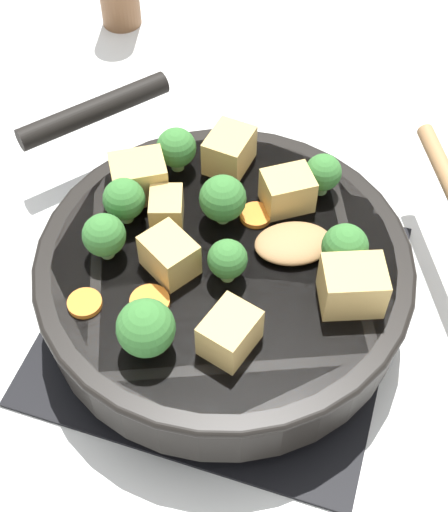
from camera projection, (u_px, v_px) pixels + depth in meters
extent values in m
plane|color=silver|center=(224.00, 311.00, 0.68)|extent=(2.40, 2.40, 0.00)
cube|color=black|center=(224.00, 309.00, 0.68)|extent=(0.31, 0.31, 0.01)
torus|color=black|center=(224.00, 299.00, 0.67)|extent=(0.24, 0.24, 0.01)
cube|color=black|center=(224.00, 299.00, 0.67)|extent=(0.01, 0.23, 0.01)
cube|color=black|center=(224.00, 299.00, 0.67)|extent=(0.23, 0.01, 0.01)
cylinder|color=black|center=(224.00, 276.00, 0.64)|extent=(0.32, 0.32, 0.06)
cylinder|color=brown|center=(224.00, 274.00, 0.63)|extent=(0.30, 0.30, 0.05)
torus|color=black|center=(224.00, 259.00, 0.62)|extent=(0.33, 0.33, 0.01)
cylinder|color=black|center=(95.00, 110.00, 0.75)|extent=(0.15, 0.12, 0.02)
ellipsoid|color=#A87A4C|center=(294.00, 243.00, 0.61)|extent=(0.07, 0.08, 0.01)
cube|color=tan|center=(139.00, 178.00, 0.65)|extent=(0.06, 0.06, 0.04)
cube|color=tan|center=(352.00, 286.00, 0.57)|extent=(0.06, 0.06, 0.04)
cube|color=tan|center=(230.00, 333.00, 0.55)|extent=(0.05, 0.05, 0.03)
cube|color=tan|center=(166.00, 209.00, 0.63)|extent=(0.04, 0.04, 0.03)
cube|color=tan|center=(169.00, 255.00, 0.59)|extent=(0.05, 0.05, 0.03)
cube|color=tan|center=(229.00, 151.00, 0.67)|extent=(0.05, 0.04, 0.04)
cube|color=tan|center=(287.00, 191.00, 0.64)|extent=(0.05, 0.06, 0.03)
cylinder|color=#709956|center=(223.00, 215.00, 0.64)|extent=(0.01, 0.01, 0.01)
sphere|color=#387533|center=(223.00, 198.00, 0.62)|extent=(0.04, 0.04, 0.04)
cylinder|color=#709956|center=(148.00, 344.00, 0.55)|extent=(0.01, 0.01, 0.01)
sphere|color=#387533|center=(146.00, 328.00, 0.53)|extent=(0.05, 0.05, 0.05)
cylinder|color=#709956|center=(107.00, 250.00, 0.61)|extent=(0.01, 0.01, 0.01)
sphere|color=#387533|center=(104.00, 235.00, 0.60)|extent=(0.04, 0.04, 0.04)
cylinder|color=#709956|center=(227.00, 273.00, 0.60)|extent=(0.01, 0.01, 0.01)
sphere|color=#387533|center=(227.00, 259.00, 0.58)|extent=(0.03, 0.03, 0.03)
cylinder|color=#709956|center=(177.00, 163.00, 0.68)|extent=(0.01, 0.01, 0.01)
sphere|color=#387533|center=(176.00, 148.00, 0.66)|extent=(0.04, 0.04, 0.04)
cylinder|color=#709956|center=(321.00, 187.00, 0.66)|extent=(0.01, 0.01, 0.01)
sphere|color=#387533|center=(323.00, 172.00, 0.64)|extent=(0.03, 0.03, 0.03)
cylinder|color=#709956|center=(127.00, 214.00, 0.64)|extent=(0.01, 0.01, 0.01)
sphere|color=#387533|center=(124.00, 199.00, 0.62)|extent=(0.04, 0.04, 0.04)
cylinder|color=#709956|center=(342.00, 262.00, 0.60)|extent=(0.01, 0.01, 0.01)
sphere|color=#387533|center=(345.00, 247.00, 0.59)|extent=(0.04, 0.04, 0.04)
cylinder|color=orange|center=(85.00, 303.00, 0.58)|extent=(0.03, 0.03, 0.01)
cylinder|color=orange|center=(256.00, 215.00, 0.64)|extent=(0.03, 0.03, 0.01)
cylinder|color=orange|center=(150.00, 302.00, 0.58)|extent=(0.03, 0.03, 0.01)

